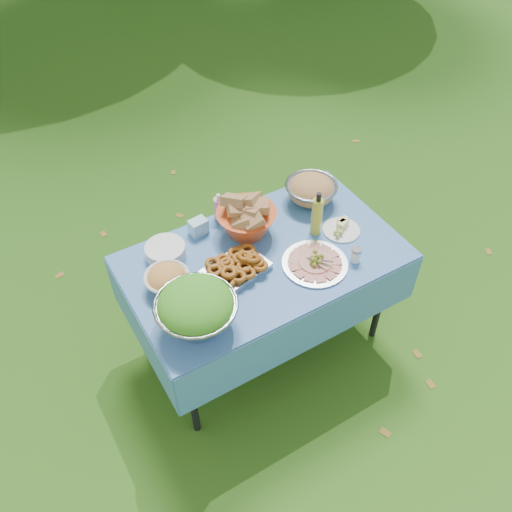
{
  "coord_description": "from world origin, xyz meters",
  "views": [
    {
      "loc": [
        -1.06,
        -1.69,
        2.83
      ],
      "look_at": [
        -0.05,
        0.0,
        0.79
      ],
      "focal_mm": 38.0,
      "sensor_mm": 36.0,
      "label": 1
    }
  ],
  "objects_px": {
    "picnic_table": "(263,302)",
    "salad_bowl": "(196,308)",
    "charcuterie_platter": "(315,259)",
    "bread_bowl": "(246,217)",
    "pasta_bowl_steel": "(311,189)",
    "plate_stack": "(165,251)",
    "oil_bottle": "(317,213)"
  },
  "relations": [
    {
      "from": "picnic_table",
      "to": "plate_stack",
      "type": "height_order",
      "value": "plate_stack"
    },
    {
      "from": "pasta_bowl_steel",
      "to": "charcuterie_platter",
      "type": "distance_m",
      "value": 0.52
    },
    {
      "from": "picnic_table",
      "to": "salad_bowl",
      "type": "distance_m",
      "value": 0.75
    },
    {
      "from": "bread_bowl",
      "to": "oil_bottle",
      "type": "xyz_separation_m",
      "value": [
        0.32,
        -0.2,
        0.03
      ]
    },
    {
      "from": "bread_bowl",
      "to": "pasta_bowl_steel",
      "type": "xyz_separation_m",
      "value": [
        0.46,
        0.04,
        -0.03
      ]
    },
    {
      "from": "salad_bowl",
      "to": "plate_stack",
      "type": "bearing_deg",
      "value": 83.32
    },
    {
      "from": "bread_bowl",
      "to": "plate_stack",
      "type": "bearing_deg",
      "value": 172.79
    },
    {
      "from": "oil_bottle",
      "to": "bread_bowl",
      "type": "bearing_deg",
      "value": 148.79
    },
    {
      "from": "bread_bowl",
      "to": "charcuterie_platter",
      "type": "height_order",
      "value": "bread_bowl"
    },
    {
      "from": "charcuterie_platter",
      "to": "oil_bottle",
      "type": "bearing_deg",
      "value": 54.36
    },
    {
      "from": "salad_bowl",
      "to": "plate_stack",
      "type": "relative_size",
      "value": 1.81
    },
    {
      "from": "bread_bowl",
      "to": "charcuterie_platter",
      "type": "distance_m",
      "value": 0.44
    },
    {
      "from": "plate_stack",
      "to": "charcuterie_platter",
      "type": "relative_size",
      "value": 0.62
    },
    {
      "from": "salad_bowl",
      "to": "charcuterie_platter",
      "type": "distance_m",
      "value": 0.71
    },
    {
      "from": "bread_bowl",
      "to": "oil_bottle",
      "type": "bearing_deg",
      "value": -31.21
    },
    {
      "from": "plate_stack",
      "to": "picnic_table",
      "type": "bearing_deg",
      "value": -31.21
    },
    {
      "from": "plate_stack",
      "to": "charcuterie_platter",
      "type": "xyz_separation_m",
      "value": [
        0.64,
        -0.46,
        0.0
      ]
    },
    {
      "from": "charcuterie_platter",
      "to": "picnic_table",
      "type": "bearing_deg",
      "value": 136.45
    },
    {
      "from": "salad_bowl",
      "to": "bread_bowl",
      "type": "bearing_deg",
      "value": 40.16
    },
    {
      "from": "picnic_table",
      "to": "bread_bowl",
      "type": "xyz_separation_m",
      "value": [
        0.02,
        0.21,
        0.49
      ]
    },
    {
      "from": "plate_stack",
      "to": "bread_bowl",
      "type": "bearing_deg",
      "value": -7.21
    },
    {
      "from": "plate_stack",
      "to": "pasta_bowl_steel",
      "type": "bearing_deg",
      "value": -0.99
    },
    {
      "from": "salad_bowl",
      "to": "oil_bottle",
      "type": "xyz_separation_m",
      "value": [
        0.84,
        0.24,
        0.01
      ]
    },
    {
      "from": "salad_bowl",
      "to": "oil_bottle",
      "type": "relative_size",
      "value": 1.41
    },
    {
      "from": "bread_bowl",
      "to": "pasta_bowl_steel",
      "type": "relative_size",
      "value": 1.11
    },
    {
      "from": "plate_stack",
      "to": "bread_bowl",
      "type": "relative_size",
      "value": 0.64
    },
    {
      "from": "picnic_table",
      "to": "charcuterie_platter",
      "type": "bearing_deg",
      "value": -43.55
    },
    {
      "from": "bread_bowl",
      "to": "pasta_bowl_steel",
      "type": "bearing_deg",
      "value": 5.29
    },
    {
      "from": "salad_bowl",
      "to": "oil_bottle",
      "type": "height_order",
      "value": "oil_bottle"
    },
    {
      "from": "picnic_table",
      "to": "plate_stack",
      "type": "distance_m",
      "value": 0.66
    },
    {
      "from": "charcuterie_platter",
      "to": "oil_bottle",
      "type": "xyz_separation_m",
      "value": [
        0.14,
        0.2,
        0.1
      ]
    },
    {
      "from": "bread_bowl",
      "to": "pasta_bowl_steel",
      "type": "height_order",
      "value": "bread_bowl"
    }
  ]
}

